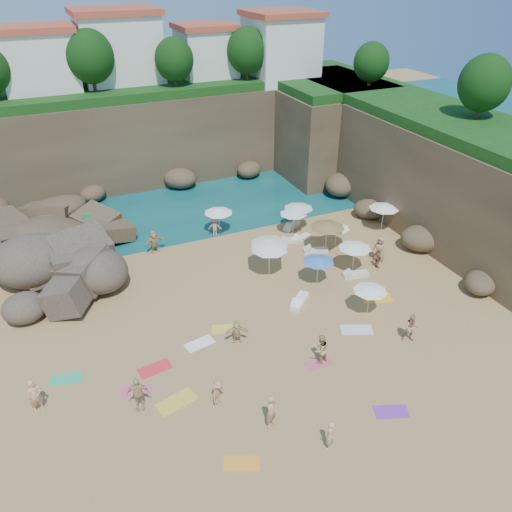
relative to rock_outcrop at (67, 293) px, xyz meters
name	(u,v)px	position (x,y,z in m)	size (l,w,h in m)	color
ground	(246,314)	(9.78, -6.75, 0.00)	(120.00, 120.00, 0.00)	tan
seawater	(138,159)	(9.78, 23.25, 0.00)	(120.00, 120.00, 0.00)	#0C4751
cliff_back	(165,133)	(11.78, 18.25, 4.00)	(44.00, 8.00, 8.00)	brown
cliff_right	(418,164)	(28.78, 1.25, 4.00)	(8.00, 30.00, 8.00)	brown
cliff_corner	(323,129)	(26.78, 13.25, 4.00)	(10.00, 12.00, 8.00)	brown
rock_promontory	(38,235)	(-1.22, 9.25, 0.00)	(12.00, 7.00, 2.00)	brown
clifftop_buildings	(165,52)	(12.74, 19.04, 11.24)	(28.48, 9.48, 7.00)	white
clifftop_trees	(206,62)	(14.56, 12.77, 11.26)	(35.60, 23.82, 4.40)	#11380F
rock_outcrop	(67,293)	(0.00, 0.00, 0.00)	(7.98, 5.99, 3.19)	brown
flag_pole	(87,229)	(2.21, 4.32, 2.17)	(0.66, 0.17, 3.41)	silver
parasol_0	(218,211)	(11.94, 3.76, 1.94)	(2.24, 2.24, 2.12)	silver
parasol_1	(299,206)	(17.93, 1.83, 2.00)	(2.30, 2.30, 2.18)	silver
parasol_2	(270,247)	(12.98, -3.31, 2.19)	(2.53, 2.53, 2.39)	silver
parasol_3	(337,226)	(19.17, -1.83, 1.71)	(1.97, 1.97, 1.86)	silver
parasol_4	(408,202)	(26.05, -1.27, 2.15)	(2.48, 2.48, 2.34)	silver
parasol_5	(294,212)	(17.23, 1.33, 1.86)	(2.14, 2.14, 2.02)	silver
parasol_6	(327,225)	(18.10, -2.20, 2.24)	(2.58, 2.58, 2.44)	silver
parasol_7	(355,246)	(18.51, -5.18, 1.95)	(2.25, 2.25, 2.12)	silver
parasol_8	(384,206)	(24.02, -1.00, 2.05)	(2.36, 2.36, 2.23)	silver
parasol_9	(269,241)	(13.20, -2.77, 2.26)	(2.61, 2.61, 2.47)	silver
parasol_10	(318,259)	(15.46, -5.54, 1.82)	(2.09, 2.09, 1.98)	silver
parasol_11	(370,289)	(16.63, -9.67, 1.78)	(2.05, 2.05, 1.94)	silver
lounger_0	(292,226)	(17.60, 2.18, 0.14)	(1.76, 0.59, 0.27)	silver
lounger_1	(301,238)	(17.38, 0.15, 0.13)	(1.67, 0.56, 0.26)	white
lounger_2	(290,240)	(16.37, 0.17, 0.13)	(1.63, 0.54, 0.25)	silver
lounger_3	(316,250)	(17.41, -1.98, 0.14)	(1.80, 0.60, 0.28)	silver
lounger_4	(356,275)	(18.26, -5.96, 0.14)	(1.78, 0.59, 0.28)	silver
lounger_5	(300,301)	(13.31, -7.10, 0.15)	(1.89, 0.63, 0.29)	white
towel_1	(136,390)	(2.22, -10.26, 0.01)	(1.59, 0.80, 0.03)	#D85474
towel_2	(242,464)	(5.47, -16.39, 0.01)	(1.57, 0.79, 0.03)	orange
towel_4	(176,402)	(3.88, -11.88, 0.02)	(1.95, 0.97, 0.03)	gold
towel_5	(200,344)	(6.30, -8.23, 0.01)	(1.64, 0.82, 0.03)	white
towel_6	(391,412)	(13.15, -16.67, 0.01)	(1.64, 0.82, 0.03)	purple
towel_7	(155,369)	(3.49, -9.17, 0.02)	(1.73, 0.87, 0.03)	red
towel_9	(318,363)	(11.63, -12.35, 0.01)	(1.47, 0.74, 0.03)	#CE5069
towel_10	(377,298)	(18.07, -8.69, 0.02)	(1.93, 0.97, 0.03)	#FFAC28
towel_11	(67,379)	(-0.88, -8.06, 0.01)	(1.64, 0.82, 0.03)	#31AB6F
towel_12	(226,329)	(8.12, -7.62, 0.01)	(1.65, 0.82, 0.03)	yellow
towel_13	(357,330)	(15.10, -10.82, 0.02)	(1.83, 0.92, 0.03)	silver
person_stand_0	(35,396)	(-2.29, -9.65, 0.94)	(0.69, 0.45, 1.88)	tan
person_stand_1	(321,349)	(11.74, -12.28, 0.90)	(0.88, 0.68, 1.80)	tan
person_stand_2	(215,227)	(11.48, 3.45, 0.80)	(1.03, 0.43, 1.60)	tan
person_stand_3	(378,258)	(20.28, -5.62, 0.75)	(0.88, 0.37, 1.50)	#9C654E
person_stand_4	(380,249)	(20.90, -4.88, 0.97)	(0.95, 0.52, 1.94)	tan
person_stand_5	(154,241)	(6.54, 2.92, 0.87)	(1.62, 0.47, 1.75)	tan
person_stand_6	(329,435)	(9.32, -17.17, 0.77)	(0.56, 0.37, 1.54)	#EBB585
person_lie_0	(219,400)	(5.77, -12.80, 0.19)	(0.92, 1.42, 0.38)	tan
person_lie_1	(140,405)	(2.17, -11.54, 0.23)	(1.10, 1.88, 0.46)	tan
person_lie_3	(237,339)	(8.30, -8.93, 0.19)	(1.31, 1.41, 0.38)	tan
person_lie_4	(271,422)	(7.52, -15.07, 0.22)	(0.67, 1.83, 0.44)	tan
person_lie_5	(410,336)	(17.30, -12.82, 0.33)	(0.84, 1.73, 0.66)	tan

